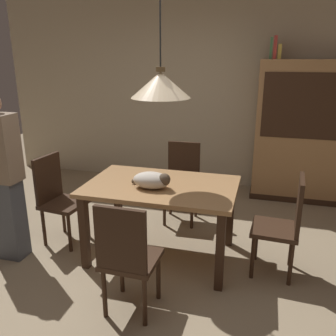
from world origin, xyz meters
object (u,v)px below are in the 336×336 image
(chair_near_front, at_px, (127,255))
(book_red_tall, at_px, (275,47))
(dining_table, at_px, (161,194))
(book_yellow_short, at_px, (279,52))
(hutch_bookcase, at_px, (298,135))
(book_green_slim, at_px, (271,48))
(chair_left_side, at_px, (58,196))
(person_standing, at_px, (2,179))
(pendant_lamp, at_px, (161,85))
(cat_sleeping, at_px, (153,180))
(chair_far_back, at_px, (182,178))
(chair_right_side, at_px, (285,222))

(chair_near_front, height_order, book_red_tall, book_red_tall)
(dining_table, distance_m, book_yellow_short, 2.53)
(hutch_bookcase, bearing_deg, book_green_slim, 179.80)
(chair_left_side, bearing_deg, person_standing, -126.74)
(pendant_lamp, bearing_deg, cat_sleeping, -112.32)
(chair_left_side, height_order, hutch_bookcase, hutch_bookcase)
(dining_table, bearing_deg, chair_far_back, 90.23)
(chair_right_side, xyz_separation_m, pendant_lamp, (-1.13, 0.00, 1.15))
(chair_near_front, relative_size, book_green_slim, 3.58)
(chair_near_front, bearing_deg, chair_left_side, 141.77)
(chair_left_side, xyz_separation_m, cat_sleeping, (1.08, -0.12, 0.32))
(chair_near_front, distance_m, pendant_lamp, 1.45)
(chair_right_side, bearing_deg, book_red_tall, 95.76)
(chair_near_front, distance_m, hutch_bookcase, 3.14)
(chair_near_front, height_order, cat_sleeping, chair_near_front)
(hutch_bookcase, bearing_deg, pendant_lamp, -124.16)
(hutch_bookcase, bearing_deg, cat_sleeping, -123.57)
(chair_left_side, relative_size, hutch_bookcase, 0.50)
(person_standing, bearing_deg, book_yellow_short, 44.06)
(book_green_slim, xyz_separation_m, book_red_tall, (0.05, 0.00, 0.01))
(book_yellow_short, bearing_deg, chair_right_side, -85.90)
(pendant_lamp, bearing_deg, dining_table, -98.88)
(dining_table, xyz_separation_m, book_green_slim, (0.88, 1.94, 1.33))
(chair_near_front, bearing_deg, book_red_tall, 71.71)
(chair_right_side, bearing_deg, hutch_bookcase, 84.42)
(hutch_bookcase, bearing_deg, person_standing, -139.60)
(chair_far_back, xyz_separation_m, chair_left_side, (-1.12, -0.87, 0.00))
(chair_far_back, distance_m, cat_sleeping, 1.04)
(book_green_slim, relative_size, book_red_tall, 0.93)
(cat_sleeping, bearing_deg, chair_left_side, 173.44)
(book_red_tall, xyz_separation_m, person_standing, (-2.36, -2.34, -1.19))
(dining_table, bearing_deg, chair_left_side, 179.55)
(book_yellow_short, bearing_deg, book_green_slim, 180.00)
(book_red_tall, distance_m, person_standing, 3.53)
(cat_sleeping, xyz_separation_m, book_yellow_short, (1.04, 2.06, 1.11))
(book_red_tall, bearing_deg, chair_far_back, -131.25)
(hutch_bookcase, distance_m, book_green_slim, 1.17)
(cat_sleeping, relative_size, person_standing, 0.25)
(chair_right_side, bearing_deg, chair_near_front, -142.29)
(book_red_tall, bearing_deg, chair_near_front, -108.29)
(chair_left_side, xyz_separation_m, book_green_slim, (2.01, 1.94, 1.47))
(chair_near_front, xyz_separation_m, hutch_bookcase, (1.32, 2.82, 0.38))
(cat_sleeping, bearing_deg, pendant_lamp, 67.68)
(chair_right_side, distance_m, person_standing, 2.60)
(dining_table, xyz_separation_m, chair_left_side, (-1.13, 0.01, -0.14))
(chair_near_front, height_order, book_yellow_short, book_yellow_short)
(chair_near_front, bearing_deg, chair_far_back, 90.07)
(chair_near_front, xyz_separation_m, person_standing, (-1.43, 0.48, 0.29))
(book_red_tall, height_order, person_standing, book_red_tall)
(chair_near_front, distance_m, person_standing, 1.54)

